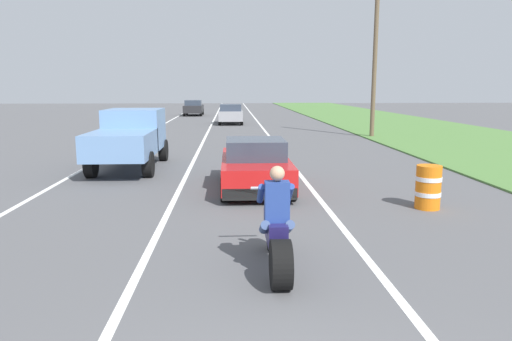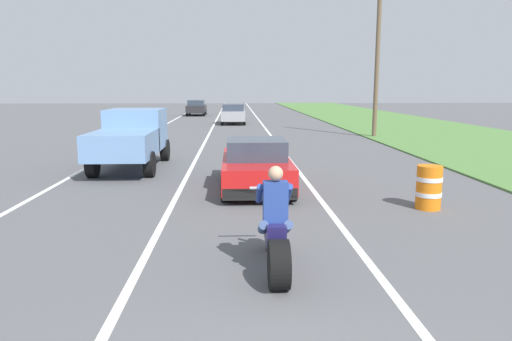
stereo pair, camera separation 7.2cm
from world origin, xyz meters
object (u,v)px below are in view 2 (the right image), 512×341
Objects in this scene: sports_car_red at (256,165)px; construction_barrel_nearest at (429,187)px; distant_car_far_ahead at (233,114)px; motorcycle_with_rider at (275,234)px; pickup_truck_left_lane_light_blue at (131,136)px; distant_car_further_ahead at (196,108)px.

construction_barrel_nearest is (3.82, -2.45, -0.13)m from sports_car_red.
construction_barrel_nearest is 0.25× the size of distant_car_far_ahead.
sports_car_red is (-0.01, 6.03, 0.04)m from motorcycle_with_rider.
pickup_truck_left_lane_light_blue reaches higher than construction_barrel_nearest.
motorcycle_with_rider reaches higher than construction_barrel_nearest.
sports_car_red reaches higher than construction_barrel_nearest.
construction_barrel_nearest is 25.98m from distant_car_far_ahead.
sports_car_red is 4.30× the size of construction_barrel_nearest.
distant_car_further_ahead is (-4.27, 40.25, 0.18)m from motorcycle_with_rider.
distant_car_far_ahead is at bearing 99.90° from construction_barrel_nearest.
pickup_truck_left_lane_light_blue is (-4.08, 3.39, 0.48)m from sports_car_red.
sports_car_red is 4.54m from construction_barrel_nearest.
distant_car_further_ahead is at bearing 96.05° from motorcycle_with_rider.
distant_car_far_ahead is at bearing -71.91° from distant_car_further_ahead.
sports_car_red is at bearing -39.75° from pickup_truck_left_lane_light_blue.
pickup_truck_left_lane_light_blue is (-4.09, 9.42, 0.51)m from motorcycle_with_rider.
sports_car_red is 1.08× the size of distant_car_further_ahead.
motorcycle_with_rider is at bearing -83.95° from distant_car_further_ahead.
pickup_truck_left_lane_light_blue reaches higher than motorcycle_with_rider.
motorcycle_with_rider is 0.55× the size of distant_car_far_ahead.
construction_barrel_nearest is (7.90, -5.84, -0.60)m from pickup_truck_left_lane_light_blue.
distant_car_far_ahead is at bearing 80.13° from pickup_truck_left_lane_light_blue.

